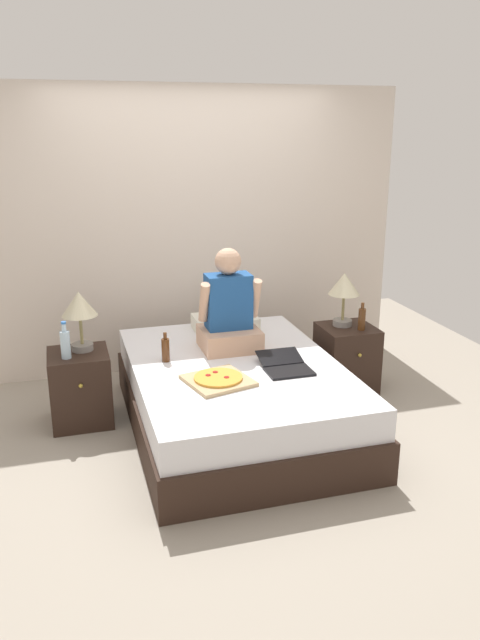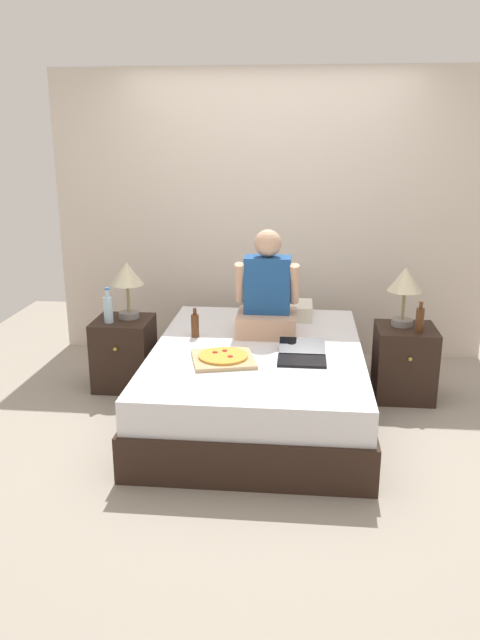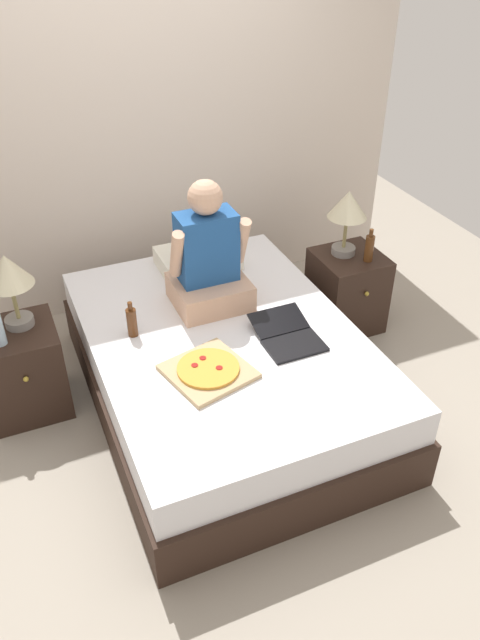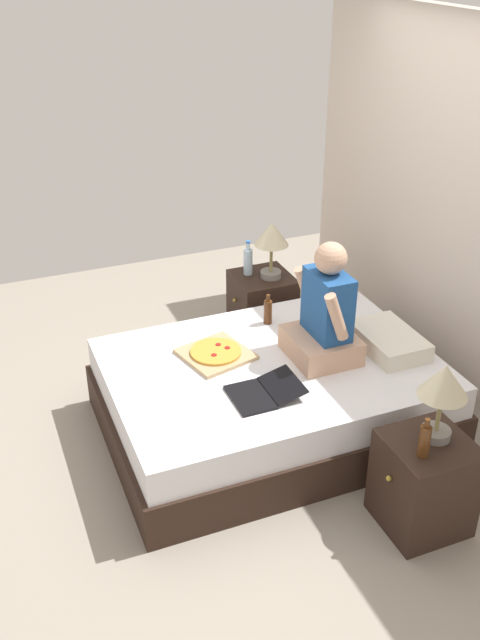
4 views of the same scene
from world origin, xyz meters
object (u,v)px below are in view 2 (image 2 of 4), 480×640
(bed, at_px, (257,381))
(nightstand_left, at_px, (124,353))
(water_bottle, at_px, (108,309))
(person_seated, at_px, (267,296))
(beer_bottle, at_px, (420,319))
(beer_bottle_on_bed, at_px, (195,325))
(nightstand_right, at_px, (404,362))
(lamp_on_left_nightstand, at_px, (127,278))
(pizza_box, at_px, (223,358))
(laptop, at_px, (302,356))
(lamp_on_right_nightstand, at_px, (405,284))

(bed, relative_size, nightstand_left, 3.80)
(water_bottle, relative_size, person_seated, 0.35)
(beer_bottle, bearing_deg, beer_bottle_on_bed, -175.40)
(person_seated, bearing_deg, nightstand_right, 4.36)
(lamp_on_left_nightstand, relative_size, pizza_box, 0.92)
(nightstand_left, height_order, nightstand_right, same)
(nightstand_right, height_order, pizza_box, nightstand_right)
(laptop, bearing_deg, water_bottle, 160.11)
(lamp_on_right_nightstand, bearing_deg, person_seated, -172.74)
(laptop, bearing_deg, person_seated, 116.03)
(beer_bottle, xyz_separation_m, beer_bottle_on_bed, (-1.64, -0.13, -0.05))
(nightstand_left, relative_size, lamp_on_right_nightstand, 1.24)
(nightstand_left, xyz_separation_m, water_bottle, (-0.08, -0.09, 0.39))
(bed, relative_size, person_seated, 2.70)
(lamp_on_right_nightstand, height_order, person_seated, person_seated)
(nightstand_left, bearing_deg, lamp_on_right_nightstand, 1.33)
(water_bottle, xyz_separation_m, beer_bottle_on_bed, (0.70, -0.14, -0.07))
(pizza_box, xyz_separation_m, beer_bottle_on_bed, (-0.27, 0.49, 0.07))
(person_seated, relative_size, laptop, 1.88)
(laptop, xyz_separation_m, pizza_box, (-0.52, -0.09, -0.00))
(nightstand_right, distance_m, lamp_on_right_nightstand, 0.61)
(nightstand_right, bearing_deg, lamp_on_left_nightstand, 178.67)
(lamp_on_left_nightstand, bearing_deg, bed, -23.96)
(beer_bottle, bearing_deg, laptop, -148.28)
(lamp_on_left_nightstand, relative_size, person_seated, 0.58)
(nightstand_left, xyz_separation_m, laptop, (1.41, -0.63, 0.25))
(laptop, relative_size, beer_bottle_on_bed, 1.88)
(water_bottle, bearing_deg, lamp_on_left_nightstand, 49.40)
(lamp_on_left_nightstand, height_order, nightstand_right, lamp_on_left_nightstand)
(nightstand_right, relative_size, beer_bottle_on_bed, 2.53)
(lamp_on_left_nightstand, distance_m, beer_bottle, 2.24)
(water_bottle, bearing_deg, nightstand_left, 48.35)
(lamp_on_left_nightstand, distance_m, person_seated, 1.11)
(lamp_on_left_nightstand, xyz_separation_m, nightstand_right, (2.15, -0.05, -0.60))
(nightstand_left, bearing_deg, beer_bottle, -2.53)
(lamp_on_left_nightstand, xyz_separation_m, pizza_box, (0.85, -0.77, -0.36))
(beer_bottle, relative_size, pizza_box, 0.47)
(bed, relative_size, lamp_on_right_nightstand, 4.69)
(beer_bottle, height_order, laptop, beer_bottle)
(person_seated, relative_size, pizza_box, 1.60)
(laptop, height_order, pizza_box, laptop)
(lamp_on_right_nightstand, bearing_deg, pizza_box, -148.89)
(nightstand_left, bearing_deg, laptop, -24.05)
(nightstand_left, height_order, laptop, laptop)
(bed, height_order, person_seated, person_seated)
(beer_bottle, relative_size, person_seated, 0.29)
(water_bottle, height_order, laptop, water_bottle)
(lamp_on_left_nightstand, distance_m, beer_bottle_on_bed, 0.70)
(bed, xyz_separation_m, water_bottle, (-1.17, 0.33, 0.42))
(lamp_on_right_nightstand, xyz_separation_m, pizza_box, (-1.27, -0.77, -0.36))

